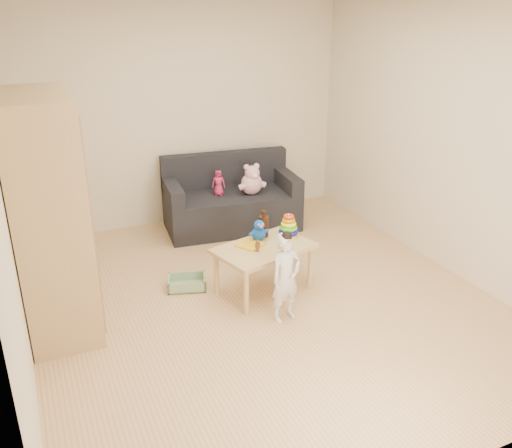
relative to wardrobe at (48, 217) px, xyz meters
name	(u,v)px	position (x,y,z in m)	size (l,w,h in m)	color
room	(263,164)	(1.72, -0.35, 0.33)	(4.50, 4.50, 4.50)	tan
wardrobe	(48,217)	(0.00, 0.00, 0.00)	(0.54, 1.08, 1.94)	tan
sofa	(232,211)	(2.10, 1.36, -0.75)	(1.56, 0.78, 0.44)	black
play_table	(264,269)	(1.80, -0.23, -0.74)	(0.89, 0.56, 0.47)	tan
storage_bin	(187,283)	(1.15, 0.14, -0.92)	(0.36, 0.27, 0.11)	#85A577
toddler	(286,279)	(1.76, -0.74, -0.58)	(0.29, 0.19, 0.78)	silver
pink_bear	(252,181)	(2.32, 1.25, -0.38)	(0.27, 0.23, 0.31)	#E8ABB9
doll	(219,183)	(1.94, 1.36, -0.38)	(0.15, 0.10, 0.30)	#D0275A
ring_stacker	(289,227)	(2.12, -0.09, -0.42)	(0.19, 0.19, 0.22)	#E0BC0B
brown_bottle	(264,225)	(1.90, 0.00, -0.39)	(0.09, 0.09, 0.26)	black
blue_plush	(259,230)	(1.81, -0.07, -0.40)	(0.17, 0.14, 0.21)	blue
wooden_figure	(258,246)	(1.70, -0.30, -0.45)	(0.05, 0.04, 0.12)	brown
yellow_book	(250,245)	(1.69, -0.15, -0.50)	(0.22, 0.22, 0.02)	gold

